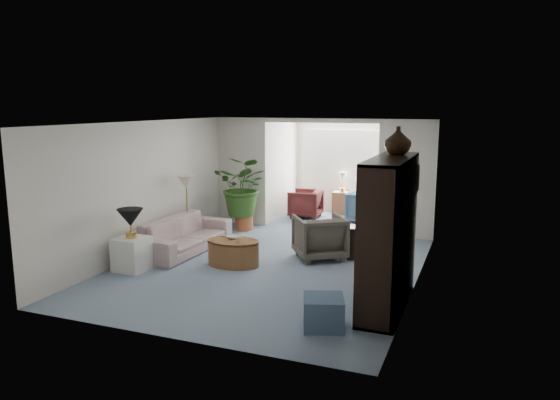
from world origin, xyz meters
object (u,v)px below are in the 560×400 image
at_px(coffee_bowl, 233,237).
at_px(sunroom_chair_blue, 365,207).
at_px(framed_picture, 416,179).
at_px(entertainment_cabinet, 389,234).
at_px(floor_lamp, 186,182).
at_px(side_table_dark, 361,242).
at_px(coffee_table, 233,253).
at_px(plant_pot, 244,223).
at_px(sofa, 184,235).
at_px(ottoman, 323,312).
at_px(sunroom_table, 342,203).
at_px(cabinet_urn, 398,140).
at_px(end_table, 132,254).
at_px(table_lamp, 130,218).
at_px(coffee_cup, 238,240).
at_px(sunroom_chair_maroon, 305,204).

height_order(coffee_bowl, sunroom_chair_blue, sunroom_chair_blue).
relative_size(framed_picture, entertainment_cabinet, 0.24).
height_order(floor_lamp, side_table_dark, floor_lamp).
xyz_separation_m(coffee_table, plant_pot, (-0.96, 2.50, -0.07)).
height_order(sofa, coffee_bowl, sofa).
bearing_deg(floor_lamp, sofa, -64.46).
height_order(coffee_table, plant_pot, coffee_table).
distance_m(ottoman, sunroom_table, 7.15).
height_order(framed_picture, side_table_dark, framed_picture).
bearing_deg(cabinet_urn, end_table, -174.29).
bearing_deg(table_lamp, plant_pot, 81.39).
xyz_separation_m(framed_picture, table_lamp, (-4.57, -0.85, -0.78)).
bearing_deg(coffee_table, cabinet_urn, -9.13).
bearing_deg(framed_picture, coffee_cup, -178.95).
bearing_deg(sofa, framed_picture, -94.57).
xyz_separation_m(sofa, coffee_bowl, (1.23, -0.36, 0.15)).
relative_size(coffee_table, sunroom_table, 1.64).
height_order(side_table_dark, sunroom_chair_blue, sunroom_chair_blue).
bearing_deg(table_lamp, sunroom_chair_blue, 60.72).
bearing_deg(table_lamp, coffee_bowl, 34.84).
distance_m(sofa, sunroom_table, 4.94).
height_order(table_lamp, sunroom_chair_blue, table_lamp).
bearing_deg(floor_lamp, table_lamp, -87.39).
bearing_deg(sunroom_table, cabinet_urn, -68.06).
bearing_deg(framed_picture, sunroom_chair_blue, 111.34).
height_order(coffee_cup, entertainment_cabinet, entertainment_cabinet).
relative_size(framed_picture, plant_pot, 1.25).
distance_m(table_lamp, sunroom_table, 6.30).
distance_m(sofa, coffee_bowl, 1.29).
bearing_deg(sunroom_chair_blue, end_table, 147.55).
distance_m(coffee_table, cabinet_urn, 3.56).
bearing_deg(end_table, plant_pot, 81.39).
distance_m(sofa, sunroom_chair_blue, 4.65).
height_order(entertainment_cabinet, sunroom_chair_maroon, entertainment_cabinet).
relative_size(side_table_dark, sunroom_chair_blue, 0.71).
distance_m(cabinet_urn, sunroom_chair_maroon, 5.89).
xyz_separation_m(table_lamp, floor_lamp, (-0.09, 1.96, 0.33)).
relative_size(plant_pot, sunroom_chair_blue, 0.48).
height_order(entertainment_cabinet, plant_pot, entertainment_cabinet).
bearing_deg(framed_picture, ottoman, -113.75).
xyz_separation_m(floor_lamp, side_table_dark, (3.55, 0.20, -0.96)).
relative_size(coffee_bowl, plant_pot, 0.53).
distance_m(coffee_cup, side_table_dark, 2.30).
distance_m(floor_lamp, coffee_bowl, 1.96).
distance_m(floor_lamp, sunroom_table, 4.63).
bearing_deg(coffee_table, floor_lamp, 145.85).
xyz_separation_m(sofa, entertainment_cabinet, (4.14, -1.42, 0.72)).
distance_m(coffee_bowl, entertainment_cabinet, 3.15).
xyz_separation_m(end_table, coffee_bowl, (1.43, 0.99, 0.19)).
bearing_deg(coffee_bowl, coffee_table, -63.43).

